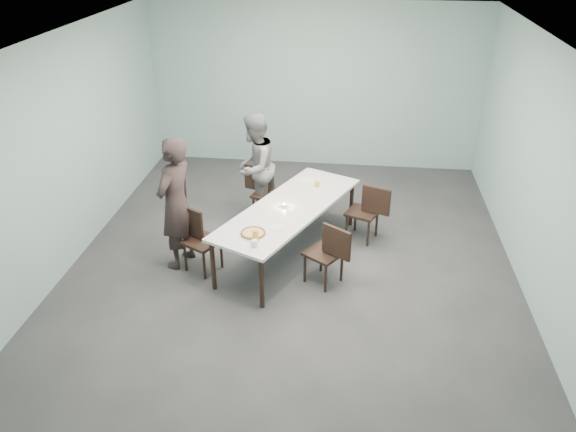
# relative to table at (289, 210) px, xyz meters

# --- Properties ---
(ground) EXTENTS (7.00, 7.00, 0.00)m
(ground) POSITION_rel_table_xyz_m (0.08, -0.14, -0.69)
(ground) COLOR #333335
(ground) RESTS_ON ground
(room_shell) EXTENTS (6.02, 7.02, 3.01)m
(room_shell) POSITION_rel_table_xyz_m (0.08, -0.14, 1.33)
(room_shell) COLOR #92B6B7
(room_shell) RESTS_ON ground
(table) EXTENTS (1.91, 2.74, 0.75)m
(table) POSITION_rel_table_xyz_m (0.00, 0.00, 0.00)
(table) COLOR white
(table) RESTS_ON ground
(chair_near_left) EXTENTS (0.65, 0.57, 0.87)m
(chair_near_left) POSITION_rel_table_xyz_m (-1.16, -0.48, -0.19)
(chair_near_left) COLOR black
(chair_near_left) RESTS_ON ground
(chair_far_left) EXTENTS (0.65, 0.53, 0.87)m
(chair_far_left) POSITION_rel_table_xyz_m (-0.51, 1.02, -0.19)
(chair_far_left) COLOR black
(chair_far_left) RESTS_ON ground
(chair_near_right) EXTENTS (0.63, 0.58, 0.87)m
(chair_near_right) POSITION_rel_table_xyz_m (0.59, -0.67, -0.19)
(chair_near_right) COLOR black
(chair_near_right) RESTS_ON ground
(chair_far_right) EXTENTS (0.65, 0.55, 0.87)m
(chair_far_right) POSITION_rel_table_xyz_m (1.09, 0.54, -0.19)
(chair_far_right) COLOR black
(chair_far_right) RESTS_ON ground
(diner_near) EXTENTS (0.62, 0.77, 1.83)m
(diner_near) POSITION_rel_table_xyz_m (-1.44, -0.40, 0.22)
(diner_near) COLOR black
(diner_near) RESTS_ON ground
(diner_far) EXTENTS (0.83, 0.96, 1.68)m
(diner_far) POSITION_rel_table_xyz_m (-0.65, 1.08, 0.15)
(diner_far) COLOR slate
(diner_far) RESTS_ON ground
(pizza) EXTENTS (0.34, 0.34, 0.04)m
(pizza) POSITION_rel_table_xyz_m (-0.35, -0.80, 0.08)
(pizza) COLOR white
(pizza) RESTS_ON table
(side_plate) EXTENTS (0.18, 0.18, 0.01)m
(side_plate) POSITION_rel_table_xyz_m (-0.08, -0.60, 0.06)
(side_plate) COLOR white
(side_plate) RESTS_ON table
(beer_glass) EXTENTS (0.08, 0.08, 0.15)m
(beer_glass) POSITION_rel_table_xyz_m (-0.29, -0.95, 0.13)
(beer_glass) COLOR gold
(beer_glass) RESTS_ON table
(water_tumbler) EXTENTS (0.08, 0.08, 0.09)m
(water_tumbler) POSITION_rel_table_xyz_m (-0.28, -1.09, 0.10)
(water_tumbler) COLOR silver
(water_tumbler) RESTS_ON table
(tealight) EXTENTS (0.06, 0.06, 0.05)m
(tealight) POSITION_rel_table_xyz_m (-0.06, -0.01, 0.08)
(tealight) COLOR silver
(tealight) RESTS_ON table
(amber_tumbler) EXTENTS (0.07, 0.07, 0.08)m
(amber_tumbler) POSITION_rel_table_xyz_m (0.33, 0.69, 0.10)
(amber_tumbler) COLOR gold
(amber_tumbler) RESTS_ON table
(menu) EXTENTS (0.36, 0.33, 0.01)m
(menu) POSITION_rel_table_xyz_m (0.21, 0.87, 0.06)
(menu) COLOR silver
(menu) RESTS_ON table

